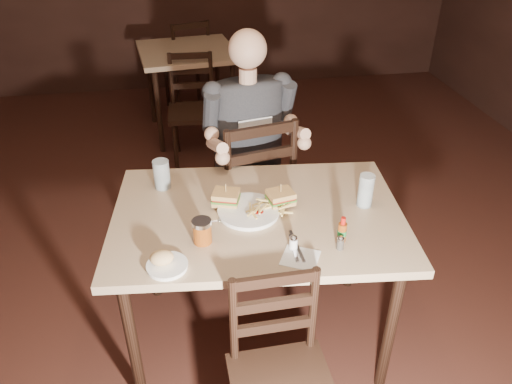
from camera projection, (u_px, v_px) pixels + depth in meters
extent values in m
plane|color=black|center=(205.00, 311.00, 2.75)|extent=(7.00, 7.00, 0.00)
cube|color=tan|center=(258.00, 217.00, 2.21)|extent=(1.35, 0.97, 0.04)
cylinder|color=black|center=(133.00, 344.00, 2.10)|extent=(0.05, 0.05, 0.73)
cylinder|color=black|center=(150.00, 243.00, 2.67)|extent=(0.05, 0.05, 0.73)
cylinder|color=black|center=(390.00, 330.00, 2.16)|extent=(0.05, 0.05, 0.73)
cylinder|color=black|center=(354.00, 234.00, 2.73)|extent=(0.05, 0.05, 0.73)
cube|color=tan|center=(187.00, 52.00, 4.27)|extent=(0.89, 0.89, 0.04)
cylinder|color=black|center=(159.00, 112.00, 4.14)|extent=(0.04, 0.04, 0.73)
cylinder|color=black|center=(150.00, 86.00, 4.66)|extent=(0.04, 0.04, 0.73)
cylinder|color=black|center=(233.00, 104.00, 4.29)|extent=(0.04, 0.04, 0.73)
cylinder|color=black|center=(217.00, 79.00, 4.81)|extent=(0.04, 0.04, 0.73)
cylinder|color=white|center=(249.00, 212.00, 2.19)|extent=(0.29, 0.29, 0.02)
ellipsoid|color=maroon|center=(259.00, 212.00, 2.17)|extent=(0.05, 0.05, 0.01)
cylinder|color=silver|center=(162.00, 174.00, 2.34)|extent=(0.08, 0.08, 0.14)
cylinder|color=silver|center=(366.00, 191.00, 2.21)|extent=(0.07, 0.07, 0.15)
cube|color=white|center=(300.00, 258.00, 1.94)|extent=(0.18, 0.18, 0.00)
cube|color=silver|center=(297.00, 246.00, 2.00)|extent=(0.02, 0.21, 0.00)
cube|color=silver|center=(294.00, 248.00, 1.99)|extent=(0.02, 0.18, 0.01)
cylinder|color=white|center=(167.00, 267.00, 1.89)|extent=(0.17, 0.17, 0.01)
ellipsoid|color=tan|center=(162.00, 257.00, 1.89)|extent=(0.10, 0.08, 0.05)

